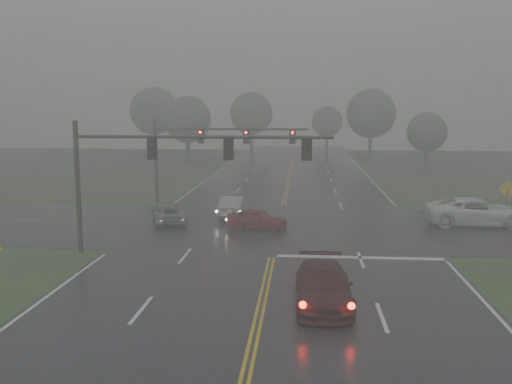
# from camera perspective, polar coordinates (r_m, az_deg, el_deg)

# --- Properties ---
(main_road) EXTENTS (18.00, 160.00, 0.02)m
(main_road) POSITION_cam_1_polar(r_m,az_deg,el_deg) (35.14, 2.14, -4.09)
(main_road) COLOR black
(main_road) RESTS_ON ground
(cross_street) EXTENTS (120.00, 14.00, 0.02)m
(cross_street) POSITION_cam_1_polar(r_m,az_deg,el_deg) (37.09, 2.29, -3.42)
(cross_street) COLOR black
(cross_street) RESTS_ON ground
(stop_bar) EXTENTS (8.50, 0.50, 0.01)m
(stop_bar) POSITION_cam_1_polar(r_m,az_deg,el_deg) (29.80, 10.35, -6.51)
(stop_bar) COLOR silver
(stop_bar) RESTS_ON ground
(sedan_maroon) EXTENTS (2.25, 5.33, 1.53)m
(sedan_maroon) POSITION_cam_1_polar(r_m,az_deg,el_deg) (22.74, 6.70, -11.19)
(sedan_maroon) COLOR #330909
(sedan_maroon) RESTS_ON ground
(sedan_red) EXTENTS (4.06, 2.33, 1.30)m
(sedan_red) POSITION_cam_1_polar(r_m,az_deg,el_deg) (36.10, 0.11, -3.75)
(sedan_red) COLOR maroon
(sedan_red) RESTS_ON ground
(sedan_silver) EXTENTS (1.71, 4.54, 1.48)m
(sedan_silver) POSITION_cam_1_polar(r_m,az_deg,el_deg) (40.22, -2.24, -2.49)
(sedan_silver) COLOR gray
(sedan_silver) RESTS_ON ground
(car_grey) EXTENTS (3.29, 4.78, 1.21)m
(car_grey) POSITION_cam_1_polar(r_m,az_deg,el_deg) (38.50, -8.68, -3.08)
(car_grey) COLOR slate
(car_grey) RESTS_ON ground
(pickup_white) EXTENTS (6.51, 3.15, 1.78)m
(pickup_white) POSITION_cam_1_polar(r_m,az_deg,el_deg) (39.90, 21.15, -3.15)
(pickup_white) COLOR white
(pickup_white) RESTS_ON ground
(signal_gantry_near) EXTENTS (13.37, 0.30, 6.97)m
(signal_gantry_near) POSITION_cam_1_polar(r_m,az_deg,el_deg) (29.76, -10.04, 3.10)
(signal_gantry_near) COLOR black
(signal_gantry_near) RESTS_ON ground
(signal_gantry_far) EXTENTS (12.20, 0.34, 6.76)m
(signal_gantry_far) POSITION_cam_1_polar(r_m,az_deg,el_deg) (45.36, -5.36, 4.77)
(signal_gantry_far) COLOR black
(signal_gantry_far) RESTS_ON ground
(sign_diamond_east) EXTENTS (1.17, 0.21, 2.84)m
(sign_diamond_east) POSITION_cam_1_polar(r_m,az_deg,el_deg) (41.51, 23.82, -0.19)
(sign_diamond_east) COLOR black
(sign_diamond_east) RESTS_ON ground
(tree_nw_a) EXTENTS (6.26, 6.26, 9.20)m
(tree_nw_a) POSITION_cam_1_polar(r_m,az_deg,el_deg) (77.14, -6.86, 7.20)
(tree_nw_a) COLOR #352B22
(tree_nw_a) RESTS_ON ground
(tree_ne_a) EXTENTS (7.02, 7.02, 10.30)m
(tree_ne_a) POSITION_cam_1_polar(r_m,az_deg,el_deg) (83.17, 11.44, 7.69)
(tree_ne_a) COLOR #352B22
(tree_ne_a) RESTS_ON ground
(tree_n_mid) EXTENTS (6.93, 6.93, 10.17)m
(tree_n_mid) POSITION_cam_1_polar(r_m,az_deg,el_deg) (93.09, -0.47, 7.86)
(tree_n_mid) COLOR #352B22
(tree_n_mid) RESTS_ON ground
(tree_e_near) EXTENTS (4.83, 4.83, 7.10)m
(tree_e_near) POSITION_cam_1_polar(r_m,az_deg,el_deg) (72.60, 16.72, 5.74)
(tree_e_near) COLOR #352B22
(tree_e_near) RESTS_ON ground
(tree_nw_b) EXTENTS (7.35, 7.35, 10.80)m
(tree_nw_b) POSITION_cam_1_polar(r_m,az_deg,el_deg) (89.91, -10.15, 7.98)
(tree_nw_b) COLOR #352B22
(tree_nw_b) RESTS_ON ground
(tree_n_far) EXTENTS (5.40, 5.40, 7.93)m
(tree_n_far) POSITION_cam_1_polar(r_m,az_deg,el_deg) (100.84, 7.12, 7.00)
(tree_n_far) COLOR #352B22
(tree_n_far) RESTS_ON ground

